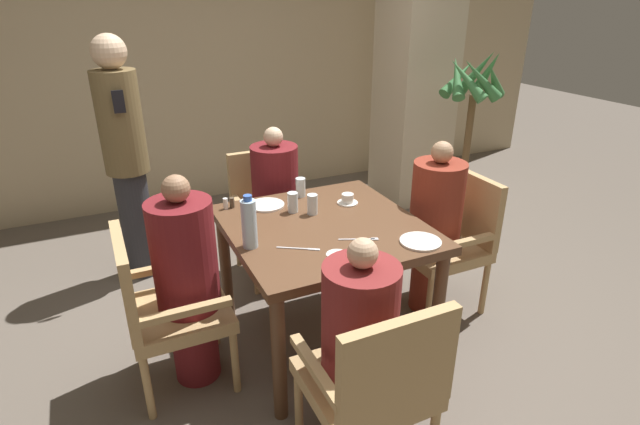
{
  "coord_description": "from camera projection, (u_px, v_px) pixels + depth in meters",
  "views": [
    {
      "loc": [
        -1.07,
        -2.24,
        1.94
      ],
      "look_at": [
        0.0,
        0.05,
        0.81
      ],
      "focal_mm": 28.0,
      "sensor_mm": 36.0,
      "label": 1
    }
  ],
  "objects": [
    {
      "name": "knife_beside_plate",
      "position": [
        300.0,
        249.0,
        2.49
      ],
      "size": [
        0.19,
        0.13,
        0.0
      ],
      "color": "silver",
      "rests_on": "dining_table"
    },
    {
      "name": "glass_tall_far",
      "position": [
        293.0,
        202.0,
        2.88
      ],
      "size": [
        0.06,
        0.06,
        0.12
      ],
      "color": "silver",
      "rests_on": "dining_table"
    },
    {
      "name": "diner_in_near_chair",
      "position": [
        359.0,
        349.0,
        2.11
      ],
      "size": [
        0.32,
        0.32,
        1.07
      ],
      "color": "maroon",
      "rests_on": "ground_plane"
    },
    {
      "name": "diner_in_right_chair",
      "position": [
        434.0,
        227.0,
        3.12
      ],
      "size": [
        0.32,
        0.32,
        1.14
      ],
      "color": "maroon",
      "rests_on": "ground_plane"
    },
    {
      "name": "salt_shaker",
      "position": [
        225.0,
        204.0,
        2.93
      ],
      "size": [
        0.03,
        0.03,
        0.07
      ],
      "color": "white",
      "rests_on": "dining_table"
    },
    {
      "name": "standing_host",
      "position": [
        126.0,
        155.0,
        3.38
      ],
      "size": [
        0.29,
        0.33,
        1.7
      ],
      "color": "#2D2D33",
      "rests_on": "ground_plane"
    },
    {
      "name": "diner_in_left_chair",
      "position": [
        187.0,
        281.0,
        2.52
      ],
      "size": [
        0.32,
        0.32,
        1.16
      ],
      "color": "maroon",
      "rests_on": "ground_plane"
    },
    {
      "name": "pillar_stone",
      "position": [
        417.0,
        60.0,
        4.6
      ],
      "size": [
        0.59,
        0.59,
        2.7
      ],
      "color": "beige",
      "rests_on": "ground_plane"
    },
    {
      "name": "teacup_with_saucer",
      "position": [
        348.0,
        199.0,
        3.01
      ],
      "size": [
        0.13,
        0.13,
        0.06
      ],
      "color": "white",
      "rests_on": "dining_table"
    },
    {
      "name": "wall_back",
      "position": [
        205.0,
        54.0,
        4.62
      ],
      "size": [
        8.0,
        0.06,
        2.8
      ],
      "color": "tan",
      "rests_on": "ground_plane"
    },
    {
      "name": "water_bottle",
      "position": [
        249.0,
        223.0,
        2.46
      ],
      "size": [
        0.08,
        0.08,
        0.28
      ],
      "color": "silver",
      "rests_on": "dining_table"
    },
    {
      "name": "chair_left_side",
      "position": [
        162.0,
        305.0,
        2.51
      ],
      "size": [
        0.5,
        0.5,
        0.89
      ],
      "color": "tan",
      "rests_on": "ground_plane"
    },
    {
      "name": "chair_far_side",
      "position": [
        270.0,
        208.0,
        3.62
      ],
      "size": [
        0.5,
        0.5,
        0.89
      ],
      "color": "tan",
      "rests_on": "ground_plane"
    },
    {
      "name": "potted_palm",
      "position": [
        465.0,
        154.0,
        4.22
      ],
      "size": [
        0.52,
        0.52,
        1.53
      ],
      "color": "brown",
      "rests_on": "ground_plane"
    },
    {
      "name": "plate_main_left",
      "position": [
        267.0,
        205.0,
        2.98
      ],
      "size": [
        0.21,
        0.21,
        0.01
      ],
      "color": "white",
      "rests_on": "dining_table"
    },
    {
      "name": "ground_plane",
      "position": [
        324.0,
        336.0,
        3.06
      ],
      "size": [
        16.0,
        16.0,
        0.0
      ],
      "primitive_type": "plane",
      "color": "#60564C"
    },
    {
      "name": "plate_main_right",
      "position": [
        421.0,
        242.0,
        2.55
      ],
      "size": [
        0.21,
        0.21,
        0.01
      ],
      "color": "white",
      "rests_on": "dining_table"
    },
    {
      "name": "chair_right_side",
      "position": [
        450.0,
        236.0,
        3.21
      ],
      "size": [
        0.5,
        0.5,
        0.89
      ],
      "color": "tan",
      "rests_on": "ground_plane"
    },
    {
      "name": "dining_table",
      "position": [
        324.0,
        241.0,
        2.79
      ],
      "size": [
        1.04,
        1.07,
        0.76
      ],
      "color": "brown",
      "rests_on": "ground_plane"
    },
    {
      "name": "glass_tall_mid",
      "position": [
        312.0,
        204.0,
        2.86
      ],
      "size": [
        0.06,
        0.06,
        0.12
      ],
      "color": "silver",
      "rests_on": "dining_table"
    },
    {
      "name": "glass_tall_near",
      "position": [
        301.0,
        187.0,
        3.1
      ],
      "size": [
        0.06,
        0.06,
        0.12
      ],
      "color": "silver",
      "rests_on": "dining_table"
    },
    {
      "name": "chair_near_corner",
      "position": [
        375.0,
        381.0,
        2.02
      ],
      "size": [
        0.5,
        0.5,
        0.89
      ],
      "color": "tan",
      "rests_on": "ground_plane"
    },
    {
      "name": "diner_in_far_chair",
      "position": [
        276.0,
        204.0,
        3.47
      ],
      "size": [
        0.32,
        0.32,
        1.12
      ],
      "color": "maroon",
      "rests_on": "ground_plane"
    },
    {
      "name": "bowl_small",
      "position": [
        337.0,
        258.0,
        2.36
      ],
      "size": [
        0.11,
        0.11,
        0.04
      ],
      "color": "white",
      "rests_on": "dining_table"
    },
    {
      "name": "pepper_shaker",
      "position": [
        232.0,
        203.0,
        2.95
      ],
      "size": [
        0.03,
        0.03,
        0.06
      ],
      "color": "#4C3D2D",
      "rests_on": "dining_table"
    },
    {
      "name": "fork_beside_plate",
      "position": [
        363.0,
        239.0,
        2.58
      ],
      "size": [
        0.2,
        0.1,
        0.0
      ],
      "color": "silver",
      "rests_on": "dining_table"
    }
  ]
}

